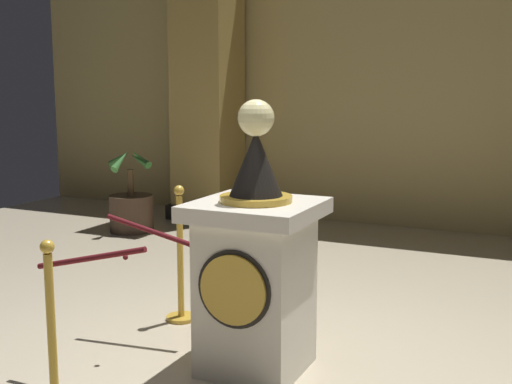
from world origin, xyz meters
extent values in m
plane|color=beige|center=(0.00, 0.00, 0.00)|extent=(11.80, 11.80, 0.00)
cube|color=tan|center=(0.00, 5.02, 2.06)|extent=(11.80, 0.16, 4.12)
cube|color=silver|center=(0.07, 0.12, 0.50)|extent=(0.61, 0.61, 1.01)
cube|color=silver|center=(0.07, 0.12, 1.06)|extent=(0.76, 0.76, 0.10)
cylinder|color=gold|center=(0.07, -0.20, 0.63)|extent=(0.43, 0.03, 0.43)
cylinder|color=black|center=(0.07, -0.19, 0.63)|extent=(0.48, 0.01, 0.48)
cylinder|color=gold|center=(0.07, 0.12, 1.13)|extent=(0.46, 0.46, 0.04)
cone|color=black|center=(0.07, 0.12, 1.35)|extent=(0.34, 0.34, 0.41)
cylinder|color=gold|center=(0.07, 0.12, 1.55)|extent=(0.03, 0.03, 0.06)
sphere|color=beige|center=(0.07, 0.12, 1.63)|extent=(0.23, 0.23, 0.23)
cylinder|color=gold|center=(-0.85, 0.69, 0.01)|extent=(0.24, 0.24, 0.03)
cylinder|color=gold|center=(-0.85, 0.69, 0.50)|extent=(0.05, 0.05, 1.00)
sphere|color=gold|center=(-0.85, 0.69, 1.04)|extent=(0.08, 0.08, 0.08)
cylinder|color=gold|center=(-0.74, -0.86, 0.46)|extent=(0.05, 0.05, 0.91)
sphere|color=gold|center=(-0.74, -0.86, 0.95)|extent=(0.08, 0.08, 0.08)
cylinder|color=#591419|center=(-0.82, 0.30, 0.79)|extent=(0.78, 0.09, 0.22)
cylinder|color=#591419|center=(-0.77, -0.47, 0.79)|extent=(0.78, 0.09, 0.22)
sphere|color=#591419|center=(-0.79, -0.08, 0.70)|extent=(0.04, 0.04, 0.04)
cube|color=black|center=(-2.72, 4.46, 0.10)|extent=(0.90, 0.90, 0.20)
cube|color=tan|center=(-2.72, 4.46, 1.98)|extent=(0.78, 0.78, 3.96)
cylinder|color=#4C3828|center=(-3.13, 3.18, 0.23)|extent=(0.55, 0.55, 0.47)
cylinder|color=brown|center=(-3.13, 3.18, 0.63)|extent=(0.08, 0.08, 0.33)
cone|color=#387533|center=(-2.96, 3.15, 0.93)|extent=(0.37, 0.17, 0.22)
cone|color=#387533|center=(-3.10, 3.35, 0.93)|extent=(0.14, 0.33, 0.30)
cone|color=#387533|center=(-3.30, 3.19, 0.93)|extent=(0.35, 0.13, 0.26)
cone|color=#387533|center=(-3.14, 3.01, 0.93)|extent=(0.12, 0.33, 0.29)
camera|label=1|loc=(1.78, -3.50, 1.81)|focal=45.45mm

